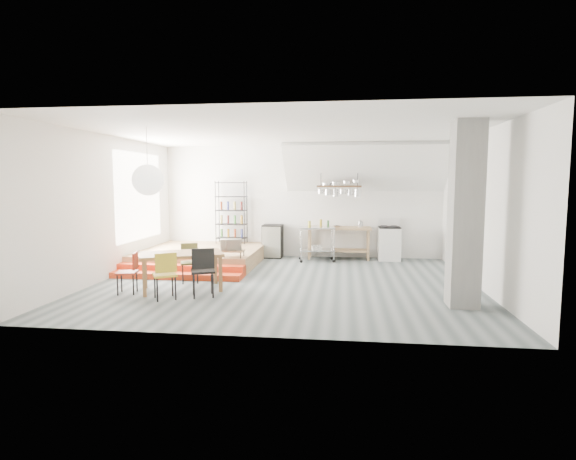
# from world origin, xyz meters

# --- Properties ---
(floor) EXTENTS (8.00, 8.00, 0.00)m
(floor) POSITION_xyz_m (0.00, 0.00, 0.00)
(floor) COLOR #4E585A
(floor) RESTS_ON ground
(wall_back) EXTENTS (8.00, 0.04, 3.20)m
(wall_back) POSITION_xyz_m (0.00, 3.50, 1.60)
(wall_back) COLOR silver
(wall_back) RESTS_ON ground
(wall_left) EXTENTS (0.04, 7.00, 3.20)m
(wall_left) POSITION_xyz_m (-4.00, 0.00, 1.60)
(wall_left) COLOR silver
(wall_left) RESTS_ON ground
(wall_right) EXTENTS (0.04, 7.00, 3.20)m
(wall_right) POSITION_xyz_m (4.00, 0.00, 1.60)
(wall_right) COLOR silver
(wall_right) RESTS_ON ground
(ceiling) EXTENTS (8.00, 7.00, 0.02)m
(ceiling) POSITION_xyz_m (0.00, 0.00, 3.20)
(ceiling) COLOR white
(ceiling) RESTS_ON wall_back
(slope_ceiling) EXTENTS (4.40, 1.44, 1.32)m
(slope_ceiling) POSITION_xyz_m (1.80, 2.90, 2.55)
(slope_ceiling) COLOR white
(slope_ceiling) RESTS_ON wall_back
(window_pane) EXTENTS (0.02, 2.50, 2.20)m
(window_pane) POSITION_xyz_m (-3.98, 1.50, 1.80)
(window_pane) COLOR white
(window_pane) RESTS_ON wall_left
(platform) EXTENTS (3.00, 3.00, 0.40)m
(platform) POSITION_xyz_m (-2.50, 2.00, 0.20)
(platform) COLOR #937249
(platform) RESTS_ON ground
(step_lower) EXTENTS (3.00, 0.35, 0.13)m
(step_lower) POSITION_xyz_m (-2.50, 0.05, 0.07)
(step_lower) COLOR red
(step_lower) RESTS_ON ground
(step_upper) EXTENTS (3.00, 0.35, 0.27)m
(step_upper) POSITION_xyz_m (-2.50, 0.40, 0.13)
(step_upper) COLOR red
(step_upper) RESTS_ON ground
(concrete_column) EXTENTS (0.50, 0.50, 3.20)m
(concrete_column) POSITION_xyz_m (3.30, -1.50, 1.60)
(concrete_column) COLOR gray
(concrete_column) RESTS_ON ground
(kitchen_counter) EXTENTS (1.80, 0.60, 0.91)m
(kitchen_counter) POSITION_xyz_m (1.10, 3.15, 0.63)
(kitchen_counter) COLOR #937249
(kitchen_counter) RESTS_ON ground
(stove) EXTENTS (0.60, 0.60, 1.18)m
(stove) POSITION_xyz_m (2.50, 3.16, 0.48)
(stove) COLOR white
(stove) RESTS_ON ground
(pot_rack) EXTENTS (1.20, 0.50, 1.43)m
(pot_rack) POSITION_xyz_m (1.13, 2.92, 1.98)
(pot_rack) COLOR #402919
(pot_rack) RESTS_ON ceiling
(wire_shelving) EXTENTS (0.88, 0.38, 1.80)m
(wire_shelving) POSITION_xyz_m (-2.00, 3.20, 1.33)
(wire_shelving) COLOR black
(wire_shelving) RESTS_ON platform
(microwave_shelf) EXTENTS (0.60, 0.40, 0.16)m
(microwave_shelf) POSITION_xyz_m (-1.40, 0.75, 0.55)
(microwave_shelf) COLOR #937249
(microwave_shelf) RESTS_ON platform
(paper_lantern) EXTENTS (0.60, 0.60, 0.60)m
(paper_lantern) POSITION_xyz_m (-2.53, -1.19, 2.20)
(paper_lantern) COLOR white
(paper_lantern) RESTS_ON ceiling
(dining_table) EXTENTS (1.82, 1.45, 0.76)m
(dining_table) POSITION_xyz_m (-1.98, -0.95, 0.67)
(dining_table) COLOR brown
(dining_table) RESTS_ON ground
(chair_mustard) EXTENTS (0.56, 0.56, 0.89)m
(chair_mustard) POSITION_xyz_m (-2.00, -1.74, 0.53)
(chair_mustard) COLOR gold
(chair_mustard) RESTS_ON ground
(chair_black) EXTENTS (0.56, 0.56, 0.95)m
(chair_black) POSITION_xyz_m (-1.37, -1.47, 0.57)
(chair_black) COLOR black
(chair_black) RESTS_ON ground
(chair_olive) EXTENTS (0.49, 0.49, 0.84)m
(chair_olive) POSITION_xyz_m (-2.07, -0.21, 0.50)
(chair_olive) COLOR brown
(chair_olive) RESTS_ON ground
(chair_red) EXTENTS (0.44, 0.44, 0.80)m
(chair_red) POSITION_xyz_m (-2.87, -1.35, 0.48)
(chair_red) COLOR #A42C17
(chair_red) RESTS_ON ground
(rolling_cart) EXTENTS (1.02, 0.67, 0.95)m
(rolling_cart) POSITION_xyz_m (0.51, 2.70, 0.61)
(rolling_cart) COLOR silver
(rolling_cart) RESTS_ON ground
(mini_fridge) EXTENTS (0.56, 0.56, 0.95)m
(mini_fridge) POSITION_xyz_m (-0.79, 3.20, 0.47)
(mini_fridge) COLOR black
(mini_fridge) RESTS_ON ground
(microwave) EXTENTS (0.56, 0.45, 0.27)m
(microwave) POSITION_xyz_m (-1.40, 0.75, 0.70)
(microwave) COLOR beige
(microwave) RESTS_ON microwave_shelf
(bowl) EXTENTS (0.26, 0.26, 0.05)m
(bowl) POSITION_xyz_m (1.06, 3.10, 0.93)
(bowl) COLOR silver
(bowl) RESTS_ON kitchen_counter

